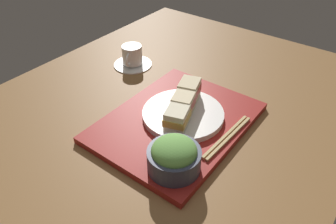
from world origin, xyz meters
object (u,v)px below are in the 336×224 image
Objects in this scene: sandwich_plate at (183,114)px; sandwich_near at (177,118)px; sandwich_far at (189,91)px; coffee_cup at (132,57)px; sandwich_middle at (183,103)px; chopsticks_pair at (227,137)px; salad_bowl at (174,156)px.

sandwich_plate is 7.03cm from sandwich_near.
coffee_cup is (9.55, 30.14, -3.38)cm from sandwich_far.
sandwich_middle reaches higher than chopsticks_pair.
coffee_cup is at bearing 72.41° from sandwich_far.
coffee_cup is at bearing 58.40° from sandwich_near.
coffee_cup is at bearing 64.56° from sandwich_middle.
sandwich_middle is (0.00, 0.00, 3.56)cm from sandwich_plate.
salad_bowl reaches higher than sandwich_middle.
sandwich_middle is (5.77, 2.07, 0.13)cm from sandwich_near.
salad_bowl is (-16.53, -8.98, -0.70)cm from sandwich_middle.
sandwich_middle is at bearing 28.52° from salad_bowl.
coffee_cup is (21.09, 34.28, -3.09)cm from sandwich_near.
sandwich_near is at bearing 114.02° from chopsticks_pair.
sandwich_far is (11.54, 4.14, 0.29)cm from sandwich_near.
sandwich_near is 1.03× the size of sandwich_far.
sandwich_plate is 1.65× the size of coffee_cup.
sandwich_plate is 1.83× the size of salad_bowl.
salad_bowl reaches higher than sandwich_plate.
salad_bowl is (-16.53, -8.98, 2.86)cm from sandwich_plate.
sandwich_middle is at bearing 87.94° from chopsticks_pair.
sandwich_near reaches higher than chopsticks_pair.
chopsticks_pair is at bearing -92.06° from sandwich_middle.
sandwich_far is 0.66× the size of salad_bowl.
sandwich_far reaches higher than sandwich_near.
coffee_cup is (31.85, 41.19, -2.51)cm from salad_bowl.
sandwich_near reaches higher than coffee_cup.
salad_bowl is 52.13cm from coffee_cup.
sandwich_middle is at bearing -115.44° from coffee_cup.
sandwich_far is at bearing 26.37° from salad_bowl.
coffee_cup is at bearing 52.29° from salad_bowl.
sandwich_far is at bearing 19.75° from sandwich_plate.
sandwich_far is 0.60× the size of coffee_cup.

